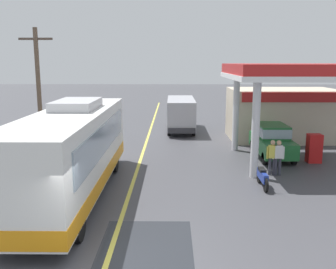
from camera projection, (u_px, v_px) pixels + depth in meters
name	position (u px, v px, depth m)	size (l,w,h in m)	color
ground	(150.00, 130.00, 29.35)	(120.00, 120.00, 0.00)	#424247
lane_divider_stripe	(146.00, 144.00, 24.44)	(0.16, 50.00, 0.01)	#D8CC4C
wet_puddle_patch	(146.00, 244.00, 11.06)	(2.67, 3.27, 0.01)	#26282D
coach_bus_main	(72.00, 153.00, 14.80)	(2.60, 11.04, 3.69)	white
gas_station_roadside	(292.00, 104.00, 23.72)	(9.10, 11.95, 5.10)	#B21E1E
car_at_pump	(272.00, 139.00, 21.01)	(1.70, 4.20, 1.82)	#1E602D
minibus_opposing_lane	(181.00, 112.00, 28.97)	(2.04, 6.13, 2.44)	#A5A5AD
motorcycle_parked_forecourt	(262.00, 177.00, 16.04)	(0.55, 1.80, 0.92)	black
pedestrian_near_pump	(272.00, 156.00, 17.67)	(0.55, 0.22, 1.66)	#33333F
pedestrian_by_shop	(278.00, 156.00, 17.62)	(0.55, 0.22, 1.66)	#33333F
utility_pole_roadside	(39.00, 90.00, 20.86)	(1.80, 0.24, 7.01)	brown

